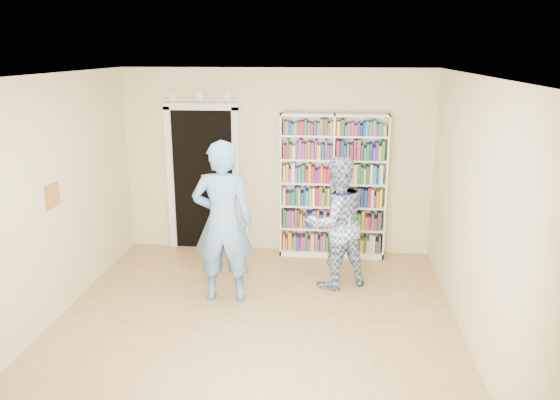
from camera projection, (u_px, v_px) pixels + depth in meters
name	position (u px, v px, depth m)	size (l,w,h in m)	color
floor	(253.00, 329.00, 5.94)	(5.00, 5.00, 0.00)	#977249
ceiling	(249.00, 76.00, 5.22)	(5.00, 5.00, 0.00)	white
wall_back	(277.00, 162.00, 7.98)	(4.50, 4.50, 0.00)	beige
wall_left	(42.00, 205.00, 5.79)	(5.00, 5.00, 0.00)	beige
wall_right	(477.00, 217.00, 5.37)	(5.00, 5.00, 0.00)	beige
bookshelf	(333.00, 186.00, 7.83)	(1.52, 0.28, 2.08)	white
doorway	(203.00, 172.00, 8.11)	(1.10, 0.08, 2.43)	black
wall_art	(53.00, 196.00, 5.97)	(0.03, 0.25, 0.25)	brown
man_blue	(223.00, 222.00, 6.42)	(0.72, 0.47, 1.96)	#5B91CB
man_plaid	(336.00, 223.00, 6.85)	(0.82, 0.64, 1.69)	#315697
paper_sheet	(342.00, 224.00, 6.66)	(0.19, 0.01, 0.26)	white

